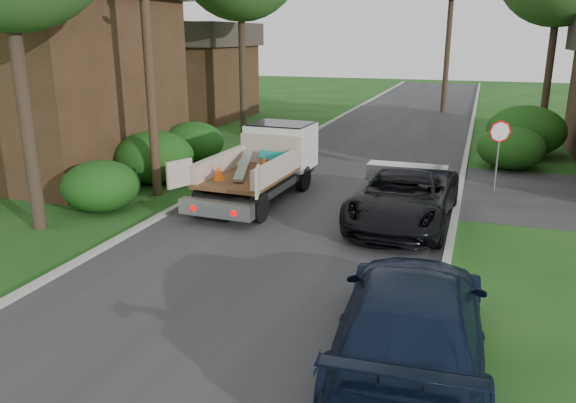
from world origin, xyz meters
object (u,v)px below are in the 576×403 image
(house_left_far, at_px, (188,69))
(navy_suv, at_px, (412,319))
(flatbed_truck, at_px, (269,158))
(utility_pole, at_px, (147,35))
(stop_sign, at_px, (499,141))
(house_left_near, at_px, (30,59))
(black_pickup, at_px, (404,196))

(house_left_far, distance_m, navy_suv, 30.07)
(house_left_far, xyz_separation_m, flatbed_truck, (11.49, -15.65, -1.83))
(utility_pole, height_order, flatbed_truck, utility_pole)
(house_left_far, bearing_deg, utility_pole, -64.77)
(stop_sign, height_order, utility_pole, utility_pole)
(stop_sign, relative_size, house_left_near, 0.26)
(house_left_far, bearing_deg, house_left_near, -84.29)
(black_pickup, height_order, navy_suv, navy_suv)
(stop_sign, relative_size, utility_pole, 0.25)
(house_left_near, relative_size, navy_suv, 1.72)
(utility_pole, bearing_deg, navy_suv, -38.87)
(house_left_far, distance_m, black_pickup, 23.76)
(flatbed_truck, height_order, black_pickup, flatbed_truck)
(utility_pole, height_order, black_pickup, utility_pole)
(stop_sign, bearing_deg, navy_suv, -96.94)
(black_pickup, bearing_deg, house_left_far, 135.34)
(utility_pole, relative_size, house_left_near, 1.03)
(stop_sign, bearing_deg, black_pickup, -120.54)
(stop_sign, xyz_separation_m, utility_pole, (-10.68, -4.02, 3.40))
(house_left_near, bearing_deg, navy_suv, -31.02)
(utility_pole, bearing_deg, black_pickup, -1.57)
(house_left_near, bearing_deg, flatbed_truck, -3.71)
(stop_sign, xyz_separation_m, navy_suv, (-1.40, -11.50, -0.95))
(utility_pole, relative_size, navy_suv, 1.76)
(flatbed_truck, relative_size, black_pickup, 1.06)
(black_pickup, distance_m, navy_suv, 7.34)
(house_left_far, height_order, flatbed_truck, house_left_far)
(utility_pole, relative_size, house_left_far, 1.32)
(house_left_far, relative_size, flatbed_truck, 1.25)
(house_left_near, relative_size, flatbed_truck, 1.61)
(flatbed_truck, bearing_deg, utility_pole, -155.87)
(stop_sign, height_order, house_left_far, house_left_far)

